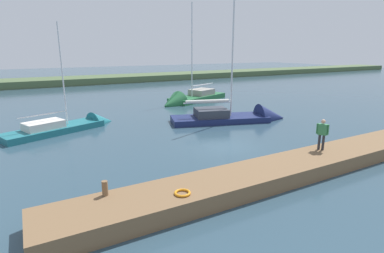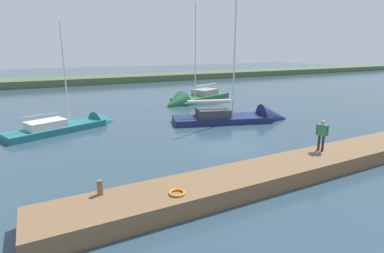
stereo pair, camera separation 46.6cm
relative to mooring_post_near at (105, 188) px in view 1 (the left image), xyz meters
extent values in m
plane|color=#2D4756|center=(-9.05, -4.79, -1.07)|extent=(200.00, 200.00, 0.00)
cube|color=#4C603D|center=(-9.05, -49.20, -1.07)|extent=(180.00, 8.00, 2.40)
cube|color=brown|center=(-9.05, 0.88, -0.68)|extent=(23.82, 2.53, 0.77)
cylinder|color=brown|center=(0.00, 0.00, 0.00)|extent=(0.23, 0.23, 0.59)
torus|color=orange|center=(-2.66, 1.39, -0.25)|extent=(0.66, 0.66, 0.10)
cube|color=navy|center=(-12.73, -10.70, -0.98)|extent=(8.98, 5.23, 0.85)
cone|color=navy|center=(-17.46, -9.20, -0.98)|extent=(3.21, 3.39, 2.77)
cube|color=#333842|center=(-11.96, -10.94, -0.20)|extent=(3.30, 3.00, 0.72)
cylinder|color=silver|center=(-13.68, -10.40, 4.76)|extent=(0.14, 0.14, 10.64)
cylinder|color=silver|center=(-11.64, -11.05, 0.71)|extent=(4.12, 1.41, 0.11)
cylinder|color=silver|center=(-11.64, -11.05, 0.83)|extent=(3.76, 1.44, 0.28)
cube|color=#236638|center=(-16.97, -21.80, -0.94)|extent=(8.82, 5.76, 0.96)
cone|color=#236638|center=(-12.43, -19.96, -0.94)|extent=(3.42, 3.57, 2.83)
cube|color=gray|center=(-17.72, -22.11, -0.09)|extent=(3.53, 3.14, 0.73)
cylinder|color=silver|center=(-15.86, -21.36, 5.02)|extent=(0.14, 0.14, 10.95)
cylinder|color=silver|center=(-17.90, -22.18, 0.82)|extent=(4.11, 1.75, 0.11)
cube|color=#1E6B75|center=(0.51, -13.85, -1.05)|extent=(7.76, 4.72, 0.96)
cone|color=#1E6B75|center=(-3.48, -15.40, -1.05)|extent=(2.60, 2.72, 2.16)
cube|color=silver|center=(1.24, -13.57, -0.28)|extent=(3.10, 2.49, 0.57)
cylinder|color=silver|center=(-0.50, -14.25, 3.32)|extent=(0.10, 0.10, 7.78)
cylinder|color=silver|center=(1.21, -13.59, 0.52)|extent=(3.44, 1.40, 0.08)
cylinder|color=#28282D|center=(-12.06, 0.49, 0.14)|extent=(0.14, 0.14, 0.87)
cylinder|color=#28282D|center=(-11.96, 0.30, 0.14)|extent=(0.14, 0.14, 0.87)
cube|color=#337F4C|center=(-12.01, 0.40, 0.89)|extent=(0.42, 0.52, 0.62)
sphere|color=tan|center=(-12.01, 0.40, 1.34)|extent=(0.24, 0.24, 0.24)
cylinder|color=#337F4C|center=(-12.15, 0.65, 0.90)|extent=(0.09, 0.09, 0.59)
cylinder|color=#337F4C|center=(-11.87, 0.14, 0.90)|extent=(0.09, 0.09, 0.59)
camera|label=1|loc=(2.34, 11.06, 5.23)|focal=28.39mm
camera|label=2|loc=(1.93, 11.29, 5.23)|focal=28.39mm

